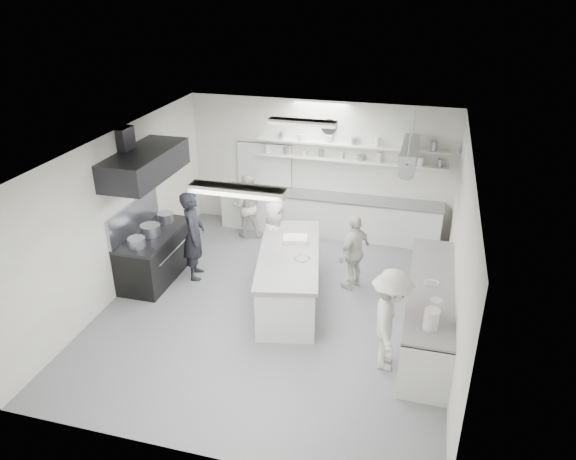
% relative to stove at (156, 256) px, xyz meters
% --- Properties ---
extents(floor, '(6.00, 7.00, 0.02)m').
position_rel_stove_xyz_m(floor, '(2.60, -0.40, -0.46)').
color(floor, gray).
rests_on(floor, ground).
extents(ceiling, '(6.00, 7.00, 0.02)m').
position_rel_stove_xyz_m(ceiling, '(2.60, -0.40, 2.56)').
color(ceiling, white).
rests_on(ceiling, wall_back).
extents(wall_back, '(6.00, 0.04, 3.00)m').
position_rel_stove_xyz_m(wall_back, '(2.60, 3.10, 1.05)').
color(wall_back, silver).
rests_on(wall_back, floor).
extents(wall_front, '(6.00, 0.04, 3.00)m').
position_rel_stove_xyz_m(wall_front, '(2.60, -3.90, 1.05)').
color(wall_front, silver).
rests_on(wall_front, floor).
extents(wall_left, '(0.04, 7.00, 3.00)m').
position_rel_stove_xyz_m(wall_left, '(-0.40, -0.40, 1.05)').
color(wall_left, silver).
rests_on(wall_left, floor).
extents(wall_right, '(0.04, 7.00, 3.00)m').
position_rel_stove_xyz_m(wall_right, '(5.60, -0.40, 1.05)').
color(wall_right, silver).
rests_on(wall_right, floor).
extents(stove, '(0.80, 1.80, 0.90)m').
position_rel_stove_xyz_m(stove, '(0.00, 0.00, 0.00)').
color(stove, black).
rests_on(stove, floor).
extents(exhaust_hood, '(0.85, 2.00, 0.50)m').
position_rel_stove_xyz_m(exhaust_hood, '(0.00, -0.00, 1.90)').
color(exhaust_hood, black).
rests_on(exhaust_hood, wall_left).
extents(back_counter, '(5.00, 0.60, 0.92)m').
position_rel_stove_xyz_m(back_counter, '(2.90, 2.80, 0.01)').
color(back_counter, silver).
rests_on(back_counter, floor).
extents(shelf_lower, '(4.20, 0.26, 0.04)m').
position_rel_stove_xyz_m(shelf_lower, '(3.30, 2.97, 1.30)').
color(shelf_lower, silver).
rests_on(shelf_lower, wall_back).
extents(shelf_upper, '(4.20, 0.26, 0.04)m').
position_rel_stove_xyz_m(shelf_upper, '(3.30, 2.97, 1.65)').
color(shelf_upper, silver).
rests_on(shelf_upper, wall_back).
extents(pass_through_window, '(1.30, 0.04, 1.00)m').
position_rel_stove_xyz_m(pass_through_window, '(1.30, 3.08, 1.00)').
color(pass_through_window, black).
rests_on(pass_through_window, wall_back).
extents(wall_clock, '(0.32, 0.05, 0.32)m').
position_rel_stove_xyz_m(wall_clock, '(2.80, 3.06, 2.00)').
color(wall_clock, silver).
rests_on(wall_clock, wall_back).
extents(right_counter, '(0.74, 3.30, 0.94)m').
position_rel_stove_xyz_m(right_counter, '(5.25, -0.60, 0.02)').
color(right_counter, silver).
rests_on(right_counter, floor).
extents(pot_rack, '(0.30, 1.60, 0.40)m').
position_rel_stove_xyz_m(pot_rack, '(4.60, 2.00, 1.85)').
color(pot_rack, '#999BA2').
rests_on(pot_rack, ceiling).
extents(light_fixture_front, '(1.30, 0.25, 0.10)m').
position_rel_stove_xyz_m(light_fixture_front, '(2.60, -2.20, 2.49)').
color(light_fixture_front, silver).
rests_on(light_fixture_front, ceiling).
extents(light_fixture_rear, '(1.30, 0.25, 0.10)m').
position_rel_stove_xyz_m(light_fixture_rear, '(2.60, 1.40, 2.49)').
color(light_fixture_rear, silver).
rests_on(light_fixture_rear, ceiling).
extents(prep_island, '(1.48, 2.74, 0.96)m').
position_rel_stove_xyz_m(prep_island, '(2.76, -0.17, 0.03)').
color(prep_island, silver).
rests_on(prep_island, floor).
extents(stove_pot, '(0.38, 0.38, 0.25)m').
position_rel_stove_xyz_m(stove_pot, '(0.00, -0.08, 0.59)').
color(stove_pot, '#999BA2').
rests_on(stove_pot, stove).
extents(cook_stove, '(0.61, 0.75, 1.80)m').
position_rel_stove_xyz_m(cook_stove, '(0.75, 0.22, 0.45)').
color(cook_stove, black).
rests_on(cook_stove, floor).
extents(cook_back, '(0.83, 0.72, 1.47)m').
position_rel_stove_xyz_m(cook_back, '(1.14, 2.23, 0.29)').
color(cook_back, silver).
rests_on(cook_back, floor).
extents(cook_island_left, '(0.58, 0.79, 1.50)m').
position_rel_stove_xyz_m(cook_island_left, '(2.20, 0.81, 0.30)').
color(cook_island_left, silver).
rests_on(cook_island_left, floor).
extents(cook_island_right, '(0.72, 0.94, 1.49)m').
position_rel_stove_xyz_m(cook_island_right, '(3.81, 0.64, 0.30)').
color(cook_island_right, silver).
rests_on(cook_island_right, floor).
extents(cook_right, '(0.68, 1.11, 1.66)m').
position_rel_stove_xyz_m(cook_right, '(4.68, -1.54, 0.38)').
color(cook_right, silver).
rests_on(cook_right, floor).
extents(bowl_island_a, '(0.33, 0.33, 0.06)m').
position_rel_stove_xyz_m(bowl_island_a, '(3.04, -0.34, 0.54)').
color(bowl_island_a, '#999BA2').
rests_on(bowl_island_a, prep_island).
extents(bowl_island_b, '(0.23, 0.23, 0.05)m').
position_rel_stove_xyz_m(bowl_island_b, '(2.52, -0.20, 0.54)').
color(bowl_island_b, silver).
rests_on(bowl_island_b, prep_island).
extents(bowl_right, '(0.27, 0.27, 0.05)m').
position_rel_stove_xyz_m(bowl_right, '(5.24, -0.55, 0.52)').
color(bowl_right, silver).
rests_on(bowl_right, right_counter).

